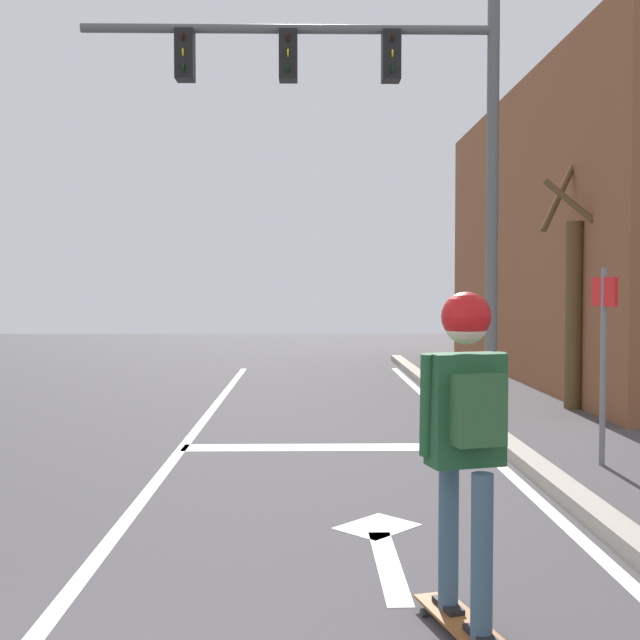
# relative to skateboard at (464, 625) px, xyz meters

# --- Properties ---
(lane_line_center) EXTENTS (0.12, 20.00, 0.01)m
(lane_line_center) POSITION_rel_skateboard_xyz_m (-2.24, 3.86, -0.06)
(lane_line_center) COLOR silver
(lane_line_center) RESTS_ON ground
(lane_line_curbside) EXTENTS (0.12, 20.00, 0.01)m
(lane_line_curbside) POSITION_rel_skateboard_xyz_m (1.17, 3.86, -0.06)
(lane_line_curbside) COLOR silver
(lane_line_curbside) RESTS_ON ground
(stop_bar) EXTENTS (3.56, 0.40, 0.01)m
(stop_bar) POSITION_rel_skateboard_xyz_m (-0.46, 4.95, -0.06)
(stop_bar) COLOR silver
(stop_bar) RESTS_ON ground
(lane_arrow_stem) EXTENTS (0.16, 1.40, 0.01)m
(lane_arrow_stem) POSITION_rel_skateboard_xyz_m (-0.28, 1.07, -0.06)
(lane_arrow_stem) COLOR silver
(lane_arrow_stem) RESTS_ON ground
(lane_arrow_head) EXTENTS (0.71, 0.71, 0.01)m
(lane_arrow_head) POSITION_rel_skateboard_xyz_m (-0.28, 1.92, -0.06)
(lane_arrow_head) COLOR silver
(lane_arrow_head) RESTS_ON ground
(curb_strip) EXTENTS (0.24, 24.00, 0.14)m
(curb_strip) POSITION_rel_skateboard_xyz_m (1.42, 3.86, 0.01)
(curb_strip) COLOR #A3988B
(curb_strip) RESTS_ON ground
(skateboard) EXTENTS (0.42, 0.88, 0.07)m
(skateboard) POSITION_rel_skateboard_xyz_m (0.00, 0.00, 0.00)
(skateboard) COLOR brown
(skateboard) RESTS_ON ground
(skater) EXTENTS (0.46, 0.63, 1.73)m
(skater) POSITION_rel_skateboard_xyz_m (0.00, -0.01, 1.12)
(skater) COLOR #3A5367
(skater) RESTS_ON skateboard
(traffic_signal_mast) EXTENTS (5.48, 0.34, 5.63)m
(traffic_signal_mast) POSITION_rel_skateboard_xyz_m (0.04, 6.45, 4.04)
(traffic_signal_mast) COLOR #595D5C
(traffic_signal_mast) RESTS_ON ground
(street_sign_post) EXTENTS (0.12, 0.44, 2.04)m
(street_sign_post) POSITION_rel_skateboard_xyz_m (2.23, 4.01, 1.28)
(street_sign_post) COLOR slate
(street_sign_post) RESTS_ON ground
(roadside_tree) EXTENTS (0.95, 1.02, 3.74)m
(roadside_tree) POSITION_rel_skateboard_xyz_m (3.21, 7.87, 1.57)
(roadside_tree) COLOR brown
(roadside_tree) RESTS_ON ground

